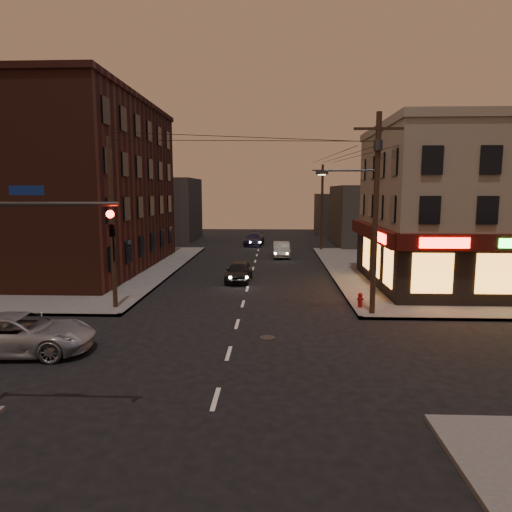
# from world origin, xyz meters

# --- Properties ---
(ground) EXTENTS (120.00, 120.00, 0.00)m
(ground) POSITION_xyz_m (0.00, 0.00, 0.00)
(ground) COLOR black
(ground) RESTS_ON ground
(sidewalk_ne) EXTENTS (24.00, 28.00, 0.15)m
(sidewalk_ne) POSITION_xyz_m (18.00, 19.00, 0.07)
(sidewalk_ne) COLOR #514F4C
(sidewalk_ne) RESTS_ON ground
(sidewalk_nw) EXTENTS (24.00, 28.00, 0.15)m
(sidewalk_nw) POSITION_xyz_m (-18.00, 19.00, 0.07)
(sidewalk_nw) COLOR #514F4C
(sidewalk_nw) RESTS_ON ground
(pizza_building) EXTENTS (15.85, 12.85, 10.50)m
(pizza_building) POSITION_xyz_m (15.93, 13.43, 5.35)
(pizza_building) COLOR gray
(pizza_building) RESTS_ON sidewalk_ne
(brick_apartment) EXTENTS (12.00, 20.00, 13.00)m
(brick_apartment) POSITION_xyz_m (-14.50, 19.00, 6.65)
(brick_apartment) COLOR #431F15
(brick_apartment) RESTS_ON sidewalk_nw
(bg_building_ne_a) EXTENTS (10.00, 12.00, 7.00)m
(bg_building_ne_a) POSITION_xyz_m (14.00, 38.00, 3.50)
(bg_building_ne_a) COLOR #3F3D3A
(bg_building_ne_a) RESTS_ON ground
(bg_building_nw) EXTENTS (9.00, 10.00, 8.00)m
(bg_building_nw) POSITION_xyz_m (-13.00, 42.00, 4.00)
(bg_building_nw) COLOR #3F3D3A
(bg_building_nw) RESTS_ON ground
(bg_building_ne_b) EXTENTS (8.00, 8.00, 6.00)m
(bg_building_ne_b) POSITION_xyz_m (12.00, 52.00, 3.00)
(bg_building_ne_b) COLOR #3F3D3A
(bg_building_ne_b) RESTS_ON ground
(utility_pole_main) EXTENTS (4.20, 0.44, 10.00)m
(utility_pole_main) POSITION_xyz_m (6.68, 5.80, 5.76)
(utility_pole_main) COLOR #382619
(utility_pole_main) RESTS_ON sidewalk_ne
(utility_pole_far) EXTENTS (0.26, 0.26, 9.00)m
(utility_pole_far) POSITION_xyz_m (6.80, 32.00, 4.65)
(utility_pole_far) COLOR #382619
(utility_pole_far) RESTS_ON sidewalk_ne
(utility_pole_west) EXTENTS (0.24, 0.24, 9.00)m
(utility_pole_west) POSITION_xyz_m (-6.80, 6.50, 4.65)
(utility_pole_west) COLOR #382619
(utility_pole_west) RESTS_ON sidewalk_nw
(suv_cross) EXTENTS (5.87, 3.07, 1.58)m
(suv_cross) POSITION_xyz_m (-8.20, -0.30, 0.79)
(suv_cross) COLOR #999BA1
(suv_cross) RESTS_ON ground
(sedan_near) EXTENTS (1.91, 4.22, 1.41)m
(sedan_near) POSITION_xyz_m (-0.74, 14.60, 0.70)
(sedan_near) COLOR black
(sedan_near) RESTS_ON ground
(sedan_mid) EXTENTS (1.66, 4.53, 1.48)m
(sedan_mid) POSITION_xyz_m (2.43, 26.89, 0.74)
(sedan_mid) COLOR gray
(sedan_mid) RESTS_ON ground
(sedan_far) EXTENTS (2.50, 5.21, 1.47)m
(sedan_far) POSITION_xyz_m (-0.66, 36.52, 0.73)
(sedan_far) COLOR #1C1D39
(sedan_far) RESTS_ON ground
(fire_hydrant) EXTENTS (0.35, 0.35, 0.80)m
(fire_hydrant) POSITION_xyz_m (6.40, 6.96, 0.59)
(fire_hydrant) COLOR #9B0E0F
(fire_hydrant) RESTS_ON sidewalk_ne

